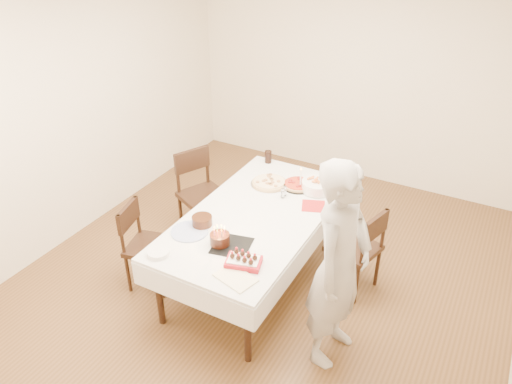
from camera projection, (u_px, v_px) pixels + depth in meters
The scene contains 23 objects.
floor at pixel (267, 277), 5.00m from camera, with size 5.00×5.00×0.00m, color #50351B.
wall_back at pixel (361, 77), 6.19m from camera, with size 4.50×0.04×2.70m, color beige.
wall_front at pixel (32, 359), 2.42m from camera, with size 4.50×0.04×2.70m, color beige.
wall_left at pixel (79, 110), 5.24m from camera, with size 0.04×5.00×2.70m, color beige.
dining_table at pixel (256, 247), 4.81m from camera, with size 1.14×2.14×0.75m, color silver.
chair_right_savory at pixel (354, 248), 4.67m from camera, with size 0.46×0.46×0.89m, color black, non-canonical shape.
chair_left_savory at pixel (204, 196), 5.39m from camera, with size 0.50×0.50×0.98m, color black, non-canonical shape.
chair_left_dessert at pixel (150, 246), 4.71m from camera, with size 0.45×0.45×0.87m, color black, non-canonical shape.
person at pixel (339, 266), 3.75m from camera, with size 0.65×0.42×1.77m, color #BCB6B2.
pizza_white at pixel (269, 183), 5.08m from camera, with size 0.39×0.39×0.04m, color beige.
pizza_pepperoni at pixel (298, 185), 5.05m from camera, with size 0.33×0.33×0.04m, color red.
red_placemat at pixel (313, 206), 4.74m from camera, with size 0.22×0.22×0.01m, color #B21E1E.
pasta_bowl at pixel (317, 186), 4.95m from camera, with size 0.31×0.31×0.10m, color white.
taper_candle at pixel (301, 178), 4.95m from camera, with size 0.05×0.05×0.25m, color white.
shaker_pair at pixel (283, 193), 4.84m from camera, with size 0.09×0.09×0.10m, color white, non-canonical shape.
cola_glass at pixel (268, 157), 5.48m from camera, with size 0.07×0.07×0.14m, color black.
layer_cake at pixel (202, 221), 4.43m from camera, with size 0.23×0.23×0.09m, color #32180C.
cake_board at pixel (232, 246), 4.20m from camera, with size 0.31×0.31×0.01m, color black.
birthday_cake at pixel (220, 236), 4.17m from camera, with size 0.17×0.17×0.16m, color #35180E.
strawberry_box at pixel (244, 261), 3.97m from camera, with size 0.28×0.19×0.07m, color maroon, non-canonical shape.
box_lid at pixel (235, 278), 3.84m from camera, with size 0.31×0.21×0.03m, color beige.
plate_stack at pixel (158, 253), 4.09m from camera, with size 0.18×0.18×0.04m, color white.
china_plate at pixel (190, 231), 4.37m from camera, with size 0.33×0.33×0.01m, color white.
Camera 1 is at (1.76, -3.44, 3.28)m, focal length 35.00 mm.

